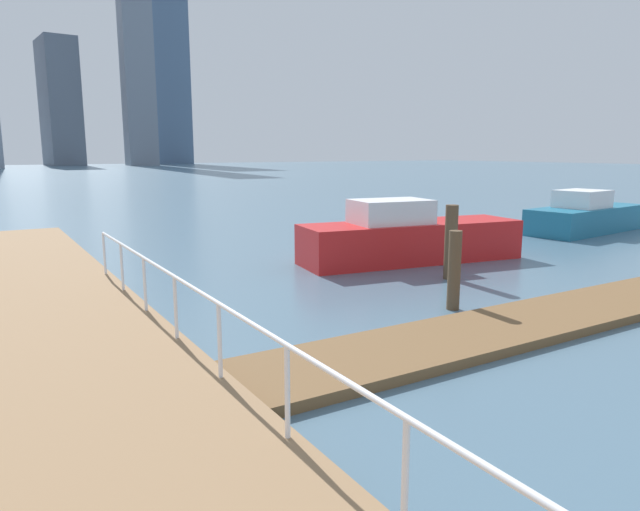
# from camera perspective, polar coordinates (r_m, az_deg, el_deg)

# --- Properties ---
(ground_plane) EXTENTS (300.00, 300.00, 0.00)m
(ground_plane) POSITION_cam_1_polar(r_m,az_deg,el_deg) (16.68, -10.09, -1.76)
(ground_plane) COLOR slate
(floating_dock) EXTENTS (13.85, 2.00, 0.18)m
(floating_dock) POSITION_cam_1_polar(r_m,az_deg,el_deg) (12.22, 20.02, -6.28)
(floating_dock) COLOR brown
(floating_dock) RESTS_ON ground_plane
(boardwalk_railing) EXTENTS (0.06, 25.52, 1.08)m
(boardwalk_railing) POSITION_cam_1_polar(r_m,az_deg,el_deg) (4.08, 18.19, -22.89)
(boardwalk_railing) COLOR white
(boardwalk_railing) RESTS_ON boardwalk
(dock_piling_2) EXTENTS (0.28, 0.28, 1.76)m
(dock_piling_2) POSITION_cam_1_polar(r_m,az_deg,el_deg) (12.87, 13.26, -1.46)
(dock_piling_2) COLOR brown
(dock_piling_2) RESTS_ON ground_plane
(dock_piling_3) EXTENTS (0.34, 0.34, 2.04)m
(dock_piling_3) POSITION_cam_1_polar(r_m,az_deg,el_deg) (15.92, 12.93, 1.29)
(dock_piling_3) COLOR brown
(dock_piling_3) RESTS_ON ground_plane
(moored_boat_1) EXTENTS (7.40, 3.04, 1.99)m
(moored_boat_1) POSITION_cam_1_polar(r_m,az_deg,el_deg) (18.29, 8.84, 1.76)
(moored_boat_1) COLOR red
(moored_boat_1) RESTS_ON ground_plane
(moored_boat_3) EXTENTS (6.61, 2.87, 1.83)m
(moored_boat_3) POSITION_cam_1_polar(r_m,az_deg,el_deg) (27.27, 24.98, 3.56)
(moored_boat_3) COLOR #1E6B8C
(moored_boat_3) RESTS_ON ground_plane
(skyline_tower_3) EXTENTS (8.45, 14.05, 29.98)m
(skyline_tower_3) POSITION_cam_1_polar(r_m,az_deg,el_deg) (156.97, -24.55, 13.69)
(skyline_tower_3) COLOR slate
(skyline_tower_3) RESTS_ON ground_plane
(skyline_tower_4) EXTENTS (7.60, 10.30, 64.95)m
(skyline_tower_4) POSITION_cam_1_polar(r_m,az_deg,el_deg) (151.98, -18.04, 20.91)
(skyline_tower_4) COLOR slate
(skyline_tower_4) RESTS_ON ground_plane
(skyline_tower_5) EXTENTS (10.40, 7.82, 54.95)m
(skyline_tower_5) POSITION_cam_1_polar(r_m,az_deg,el_deg) (166.22, -15.09, 18.35)
(skyline_tower_5) COLOR slate
(skyline_tower_5) RESTS_ON ground_plane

